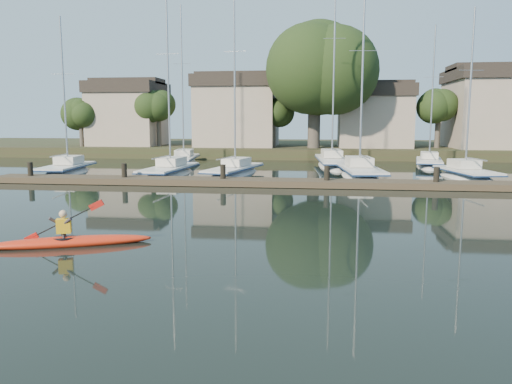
# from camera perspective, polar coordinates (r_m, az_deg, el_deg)

# --- Properties ---
(ground) EXTENTS (160.00, 160.00, 0.00)m
(ground) POSITION_cam_1_polar(r_m,az_deg,el_deg) (15.12, -2.68, -6.30)
(ground) COLOR black
(ground) RESTS_ON ground
(kayak) EXTENTS (4.75, 2.35, 1.55)m
(kayak) POSITION_cam_1_polar(r_m,az_deg,el_deg) (16.24, -20.57, -5.12)
(kayak) COLOR #C3420F
(kayak) RESTS_ON ground
(dock) EXTENTS (34.00, 2.00, 1.80)m
(dock) POSITION_cam_1_polar(r_m,az_deg,el_deg) (28.75, 2.10, 1.11)
(dock) COLOR #423426
(dock) RESTS_ON ground
(sailboat_0) EXTENTS (2.88, 7.79, 12.08)m
(sailboat_0) POSITION_cam_1_polar(r_m,az_deg,el_deg) (37.74, -20.75, 1.69)
(sailboat_0) COLOR silver
(sailboat_0) RESTS_ON ground
(sailboat_1) EXTENTS (2.67, 8.68, 14.00)m
(sailboat_1) POSITION_cam_1_polar(r_m,az_deg,el_deg) (34.58, -9.86, 1.56)
(sailboat_1) COLOR silver
(sailboat_1) RESTS_ON ground
(sailboat_2) EXTENTS (3.74, 8.84, 14.26)m
(sailboat_2) POSITION_cam_1_polar(r_m,az_deg,el_deg) (34.31, -2.53, 1.64)
(sailboat_2) COLOR silver
(sailboat_2) RESTS_ON ground
(sailboat_3) EXTENTS (3.16, 8.99, 14.20)m
(sailboat_3) POSITION_cam_1_polar(r_m,az_deg,el_deg) (33.71, 11.78, 1.30)
(sailboat_3) COLOR silver
(sailboat_3) RESTS_ON ground
(sailboat_4) EXTENTS (3.42, 7.34, 12.00)m
(sailboat_4) POSITION_cam_1_polar(r_m,az_deg,el_deg) (34.95, 22.87, 1.09)
(sailboat_4) COLOR silver
(sailboat_4) RESTS_ON ground
(sailboat_5) EXTENTS (3.06, 8.99, 14.58)m
(sailboat_5) POSITION_cam_1_polar(r_m,az_deg,el_deg) (43.90, -8.28, 3.03)
(sailboat_5) COLOR silver
(sailboat_5) RESTS_ON ground
(sailboat_6) EXTENTS (3.13, 11.10, 17.43)m
(sailboat_6) POSITION_cam_1_polar(r_m,az_deg,el_deg) (41.34, 8.68, 2.66)
(sailboat_6) COLOR silver
(sailboat_6) RESTS_ON ground
(sailboat_7) EXTENTS (3.37, 7.92, 12.39)m
(sailboat_7) POSITION_cam_1_polar(r_m,az_deg,el_deg) (42.89, 19.13, 2.53)
(sailboat_7) COLOR silver
(sailboat_7) RESTS_ON ground
(shore) EXTENTS (90.00, 25.25, 12.75)m
(shore) POSITION_cam_1_polar(r_m,az_deg,el_deg) (54.71, 6.29, 7.67)
(shore) COLOR #2A351A
(shore) RESTS_ON ground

